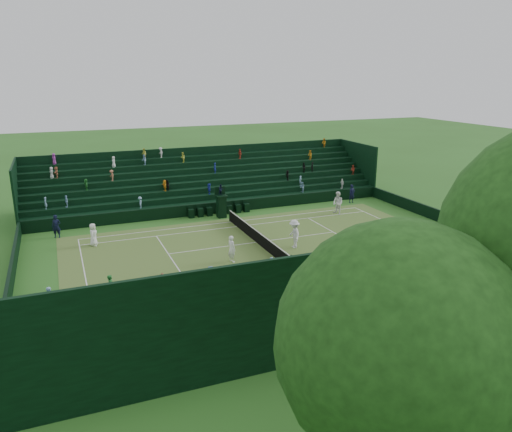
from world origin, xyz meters
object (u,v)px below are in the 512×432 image
object	(u,v)px
player_near_west	(93,235)
player_near_east	(232,249)
umpire_chair	(221,203)
player_far_west	(338,203)
tennis_net	(256,236)
player_far_east	(294,234)

from	to	relation	value
player_near_west	player_near_east	distance (m)	10.39
umpire_chair	player_near_east	distance (m)	10.41
player_near_west	player_far_west	world-z (taller)	player_far_west
umpire_chair	player_far_west	world-z (taller)	umpire_chair
tennis_net	umpire_chair	bearing A→B (deg)	-177.89
umpire_chair	player_near_west	bearing A→B (deg)	-71.90
player_far_west	player_far_east	distance (m)	9.70
umpire_chair	player_near_east	size ratio (longest dim) A/B	1.61
player_near_east	player_far_west	distance (m)	14.25
umpire_chair	player_near_west	size ratio (longest dim) A/B	1.74
player_near_west	player_far_east	distance (m)	14.16
tennis_net	umpire_chair	xyz separation A→B (m)	(-7.17, -0.26, 0.70)
player_far_east	player_near_west	bearing A→B (deg)	-109.07
tennis_net	player_near_west	xyz separation A→B (m)	(-3.69, -10.90, 0.29)
umpire_chair	player_near_west	world-z (taller)	umpire_chair
umpire_chair	player_near_west	distance (m)	11.19
player_near_east	player_near_west	bearing A→B (deg)	31.99
tennis_net	player_far_east	world-z (taller)	player_far_east
umpire_chair	player_far_west	size ratio (longest dim) A/B	1.45
umpire_chair	player_near_east	bearing A→B (deg)	-14.52
tennis_net	player_near_east	world-z (taller)	player_near_east
player_far_east	umpire_chair	bearing A→B (deg)	-161.11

